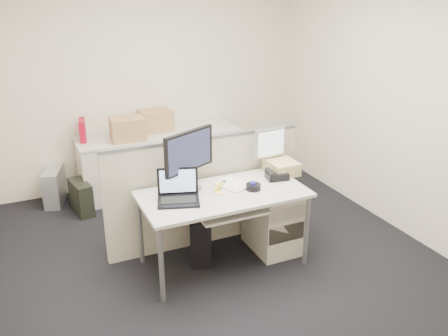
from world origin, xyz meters
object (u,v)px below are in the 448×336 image
laptop (178,188)px  desk_phone (277,176)px  monitor_main (189,161)px  desk (223,199)px

laptop → desk_phone: (1.03, 0.10, -0.10)m
monitor_main → desk_phone: 0.89m
desk_phone → monitor_main: bearing=-176.4°
monitor_main → desk: bearing=-60.7°
desk → monitor_main: 0.46m
desk → laptop: bearing=-177.3°
monitor_main → laptop: monitor_main is taller
desk → desk_phone: (0.60, 0.08, 0.10)m
desk_phone → laptop: bearing=-164.1°
desk → desk_phone: desk_phone is taller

